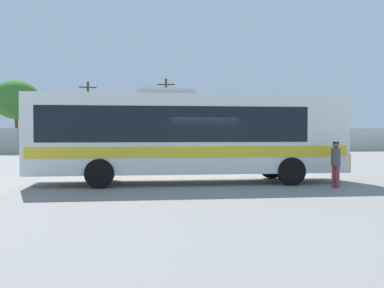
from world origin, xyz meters
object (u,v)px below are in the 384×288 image
at_px(roadside_tree_left, 16,100).
at_px(roadside_tree_midleft, 85,112).
at_px(parked_car_second_black, 126,145).
at_px(parked_car_leftmost_white, 65,146).
at_px(attendant_by_bus_door, 336,162).
at_px(utility_pole_far, 88,114).
at_px(roadside_tree_midright, 130,110).
at_px(coach_bus_white_yellow, 185,133).
at_px(utility_pole_near, 166,113).

bearing_deg(roadside_tree_left, roadside_tree_midleft, 29.57).
bearing_deg(parked_car_second_black, parked_car_leftmost_white, -178.11).
bearing_deg(parked_car_leftmost_white, attendant_by_bus_door, -61.90).
distance_m(parked_car_second_black, utility_pole_far, 8.63).
distance_m(attendant_by_bus_door, roadside_tree_left, 36.42).
height_order(parked_car_leftmost_white, roadside_tree_midleft, roadside_tree_midleft).
bearing_deg(roadside_tree_midright, coach_bus_white_yellow, -84.81).
relative_size(parked_car_second_black, roadside_tree_left, 0.57).
height_order(parked_car_second_black, roadside_tree_midleft, roadside_tree_midleft).
relative_size(coach_bus_white_yellow, roadside_tree_midleft, 1.88).
bearing_deg(parked_car_leftmost_white, utility_pole_far, 80.15).
height_order(coach_bus_white_yellow, utility_pole_far, utility_pole_far).
bearing_deg(parked_car_leftmost_white, roadside_tree_midleft, 85.47).
relative_size(roadside_tree_left, roadside_tree_midright, 1.23).
bearing_deg(coach_bus_white_yellow, utility_pole_near, 87.89).
distance_m(roadside_tree_left, roadside_tree_midright, 11.35).
height_order(roadside_tree_left, roadside_tree_midleft, roadside_tree_left).
bearing_deg(roadside_tree_left, parked_car_leftmost_white, -44.09).
height_order(utility_pole_far, roadside_tree_midright, utility_pole_far).
bearing_deg(roadside_tree_left, utility_pole_near, -1.23).
relative_size(attendant_by_bus_door, utility_pole_near, 0.22).
bearing_deg(parked_car_leftmost_white, utility_pole_near, 28.70).
xyz_separation_m(coach_bus_white_yellow, roadside_tree_midleft, (-7.61, 32.18, 2.28)).
bearing_deg(coach_bus_white_yellow, attendant_by_bus_door, -22.37).
xyz_separation_m(coach_bus_white_yellow, parked_car_leftmost_white, (-8.33, 23.13, -1.17)).
distance_m(utility_pole_near, utility_pole_far, 8.37).
distance_m(attendant_by_bus_door, parked_car_second_black, 26.69).
xyz_separation_m(attendant_by_bus_door, utility_pole_near, (-4.11, 30.38, 2.99)).
xyz_separation_m(parked_car_leftmost_white, utility_pole_near, (9.37, 5.13, 3.16)).
xyz_separation_m(utility_pole_far, roadside_tree_midleft, (-0.52, 1.95, 0.38)).
relative_size(parked_car_leftmost_white, roadside_tree_midleft, 0.72).
relative_size(parked_car_leftmost_white, parked_car_second_black, 1.12).
bearing_deg(utility_pole_far, roadside_tree_left, -166.50).
xyz_separation_m(utility_pole_far, roadside_tree_midright, (4.43, -0.92, 0.47)).
bearing_deg(roadside_tree_left, roadside_tree_midright, 3.68).
height_order(parked_car_leftmost_white, roadside_tree_midright, roadside_tree_midright).
xyz_separation_m(attendant_by_bus_door, parked_car_second_black, (-8.09, 25.43, -0.16)).
bearing_deg(parked_car_second_black, utility_pole_far, 121.00).
distance_m(utility_pole_far, roadside_tree_midleft, 2.05).
xyz_separation_m(attendant_by_bus_door, roadside_tree_midright, (-7.81, 31.43, 3.37)).
distance_m(coach_bus_white_yellow, attendant_by_bus_door, 5.66).
height_order(parked_car_second_black, roadside_tree_midright, roadside_tree_midright).
distance_m(coach_bus_white_yellow, parked_car_second_black, 23.52).
xyz_separation_m(parked_car_leftmost_white, roadside_tree_midleft, (0.72, 9.05, 3.45)).
relative_size(utility_pole_far, roadside_tree_left, 1.02).
height_order(utility_pole_far, roadside_tree_left, utility_pole_far).
xyz_separation_m(coach_bus_white_yellow, roadside_tree_midright, (-2.66, 29.31, 2.37)).
bearing_deg(roadside_tree_midleft, roadside_tree_left, -150.43).
bearing_deg(roadside_tree_midright, roadside_tree_left, -176.32).
bearing_deg(utility_pole_near, coach_bus_white_yellow, -92.11).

